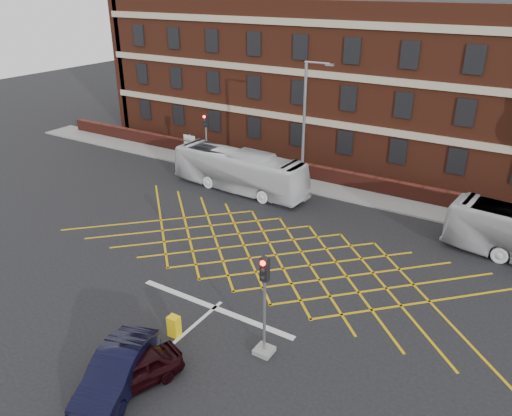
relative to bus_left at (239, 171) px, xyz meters
The scene contains 15 objects.
ground 10.96m from the bus_left, 52.34° to the right, with size 120.00×120.00×0.00m, color black.
victorian_building 16.38m from the bus_left, 62.79° to the left, with size 51.00×12.17×20.40m.
boundary_wall 8.01m from the bus_left, 33.51° to the left, with size 56.00×0.50×1.10m, color #511D15.
far_pavement 7.58m from the bus_left, 27.09° to the left, with size 60.00×3.00×0.12m, color slate.
box_junction_hatching 9.47m from the bus_left, 44.84° to the right, with size 11.50×0.12×0.02m, color #CC990C.
stop_line 13.87m from the bus_left, 61.25° to the right, with size 8.00×0.30×0.02m, color silver.
centre_line 19.80m from the bus_left, 70.36° to the right, with size 0.15×14.00×0.02m, color silver.
bus_left is the anchor object (origin of this frame).
car_navy 18.92m from the bus_left, 69.82° to the right, with size 1.53×4.39×1.44m, color black.
car_maroon 18.69m from the bus_left, 68.23° to the right, with size 1.43×3.56×1.21m, color black.
traffic_light_near 16.78m from the bus_left, 53.36° to the right, with size 0.70×0.70×4.27m.
traffic_light_far 4.89m from the bus_left, 153.77° to the left, with size 0.70×0.70×4.27m.
street_lamp 4.76m from the bus_left, 11.98° to the left, with size 2.25×1.00×8.88m.
direction_signs 7.29m from the bus_left, 156.07° to the left, with size 1.10×0.16×2.20m.
utility_cabinet 15.84m from the bus_left, 66.29° to the right, with size 0.46×0.37×0.92m, color yellow.
Camera 1 is at (11.16, -18.08, 13.24)m, focal length 35.00 mm.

